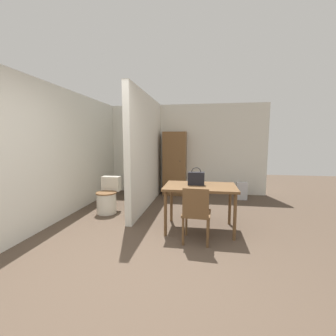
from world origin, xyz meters
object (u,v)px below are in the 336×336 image
Objects in this scene: dining_table at (200,190)px; wooden_cabinet at (175,164)px; handbag at (196,178)px; space_heater at (242,191)px; wooden_chair at (196,212)px; toilet at (108,198)px.

wooden_cabinet is at bearing 106.84° from dining_table.
handbag is at bearing 149.64° from dining_table.
wooden_cabinet reaches higher than handbag.
wooden_cabinet reaches higher than space_heater.
toilet is at bearing 151.67° from wooden_chair.
wooden_chair is at bearing -94.78° from dining_table.
toilet is at bearing 162.08° from handbag.
dining_table is 1.40× the size of wooden_chair.
toilet is 0.42× the size of wooden_cabinet.
toilet is at bearing -123.37° from wooden_cabinet.
handbag is at bearing -117.27° from space_heater.
wooden_chair is 2.83× the size of handbag.
handbag reaches higher than wooden_chair.
space_heater is (1.03, 2.17, -0.45)m from dining_table.
wooden_cabinet is 1.90m from space_heater.
space_heater is at bearing 62.73° from handbag.
wooden_chair is (-0.04, -0.52, -0.21)m from dining_table.
dining_table is 2.44m from space_heater.
wooden_chair is 1.16× the size of toilet.
space_heater is (1.07, 2.68, -0.24)m from wooden_chair.
toilet reaches higher than space_heater.
toilet is 2.45× the size of handbag.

